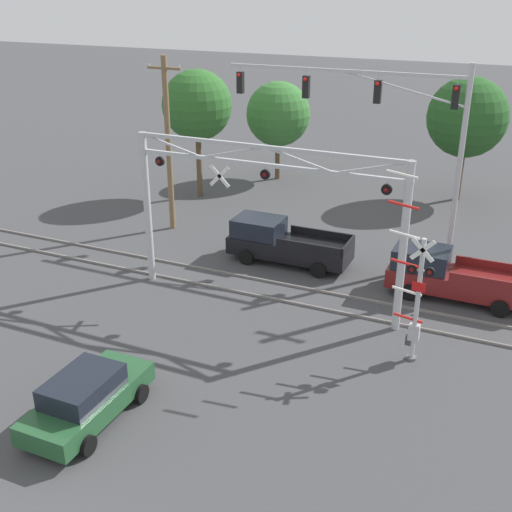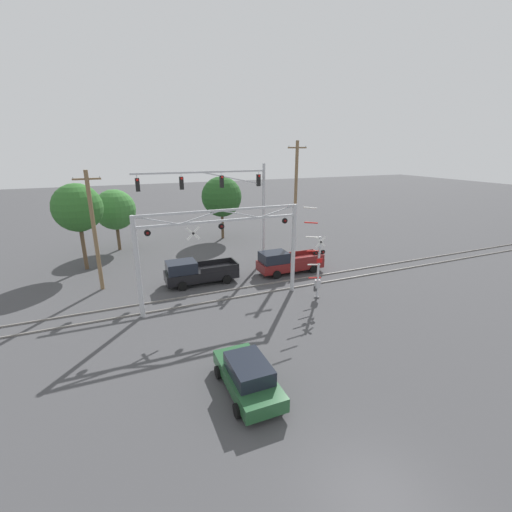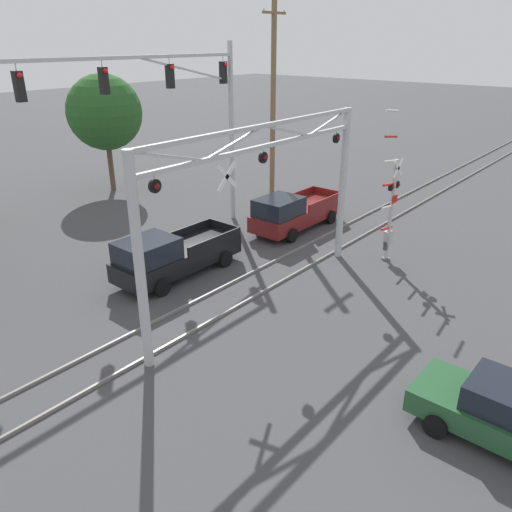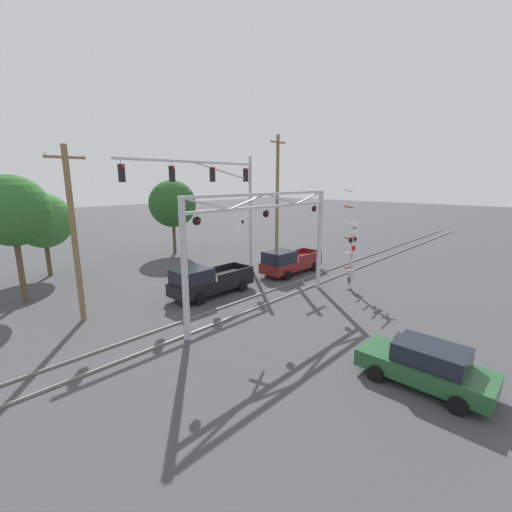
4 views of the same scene
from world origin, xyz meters
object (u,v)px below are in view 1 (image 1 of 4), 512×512
Objects in this scene: pickup_truck_following at (449,275)px; background_tree_far_right_verge at (197,105)px; traffic_signal_span at (397,122)px; crossing_signal_mast at (415,298)px; pickup_truck_lead at (282,242)px; crossing_gantry at (265,205)px; background_tree_far_left_verge at (467,117)px; sedan_waiting at (87,397)px; utility_pole_left at (168,143)px; background_tree_beyond_span at (278,114)px.

pickup_truck_following is 17.83m from background_tree_far_right_verge.
background_tree_far_right_verge is at bearing 161.97° from traffic_signal_span.
crossing_signal_mast reaches higher than pickup_truck_lead.
pickup_truck_following is at bearing 27.73° from crossing_gantry.
crossing_signal_mast is 5.53m from pickup_truck_following.
sedan_waiting is at bearing -105.13° from background_tree_far_left_verge.
crossing_signal_mast is 0.75× the size of utility_pole_left.
traffic_signal_span is 13.24m from background_tree_beyond_span.
traffic_signal_span is 1.56× the size of background_tree_far_left_verge.
traffic_signal_span reaches higher than utility_pole_left.
background_tree_far_left_verge is at bearing 74.87° from sedan_waiting.
crossing_gantry is at bearing -77.97° from pickup_truck_lead.
background_tree_beyond_span is at bearing -177.99° from background_tree_far_left_verge.
crossing_signal_mast is at bearing -94.96° from pickup_truck_following.
utility_pole_left reaches higher than pickup_truck_lead.
utility_pole_left is at bearing -172.88° from traffic_signal_span.
crossing_gantry reaches higher than pickup_truck_lead.
utility_pole_left reaches higher than crossing_gantry.
pickup_truck_following is (3.36, -3.56, -5.25)m from traffic_signal_span.
utility_pole_left is 5.55m from background_tree_far_right_verge.
background_tree_far_left_verge is at bearing 96.27° from pickup_truck_following.
background_tree_far_right_verge is at bearing 139.54° from crossing_signal_mast.
pickup_truck_lead is (-7.01, 5.85, -1.37)m from crossing_signal_mast.
crossing_signal_mast is 1.51× the size of sedan_waiting.
traffic_signal_span is at bearing 36.53° from pickup_truck_lead.
pickup_truck_following is at bearing -8.78° from utility_pole_left.
pickup_truck_following is (7.47, -0.52, 0.00)m from pickup_truck_lead.
pickup_truck_following is 0.64× the size of utility_pole_left.
sedan_waiting is at bearing -80.22° from background_tree_beyond_span.
pickup_truck_lead is 13.67m from background_tree_beyond_span.
background_tree_beyond_span is (-4.34, 25.18, 3.39)m from sedan_waiting.
background_tree_far_left_verge reaches higher than background_tree_beyond_span.
background_tree_beyond_span is 0.88× the size of background_tree_far_left_verge.
pickup_truck_following is at bearing -25.84° from background_tree_far_right_verge.
sedan_waiting is 0.70× the size of background_tree_beyond_span.
traffic_signal_span reaches higher than crossing_gantry.
utility_pole_left is at bearing -76.40° from background_tree_far_right_verge.
pickup_truck_lead is at bearing 140.15° from crossing_signal_mast.
background_tree_far_right_verge is (-15.55, 7.53, 4.41)m from pickup_truck_following.
pickup_truck_lead is 0.79× the size of background_tree_far_left_verge.
background_tree_far_right_verge is at bearing 139.02° from pickup_truck_lead.
utility_pole_left is at bearing -98.43° from background_tree_beyond_span.
background_tree_far_right_verge reaches higher than sedan_waiting.
sedan_waiting is 0.50× the size of utility_pole_left.
crossing_gantry is 9.72m from sedan_waiting.
utility_pole_left reaches higher than background_tree_far_right_verge.
crossing_gantry is at bearing 163.26° from crossing_signal_mast.
background_tree_beyond_span reaches higher than pickup_truck_lead.
crossing_gantry is 9.53m from utility_pole_left.
pickup_truck_lead is at bearing -143.47° from traffic_signal_span.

